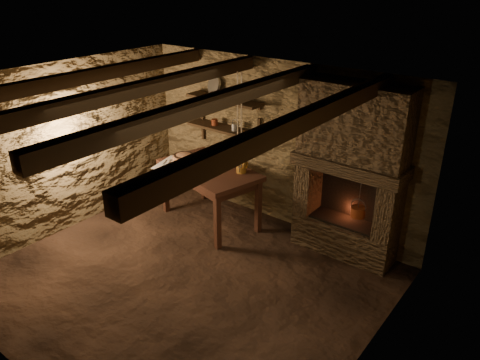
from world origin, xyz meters
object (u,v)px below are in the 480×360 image
Objects in this scene: stoneware_jug at (242,159)px; red_pot at (358,211)px; iron_stockpot at (236,95)px; work_table at (210,193)px; wooden_bowl at (184,158)px.

red_pot is (1.67, 0.25, -0.39)m from stoneware_jug.
iron_stockpot is 2.37m from red_pot.
work_table is at bearing -143.83° from stoneware_jug.
wooden_bowl reaches higher than work_table.
work_table is 3.14× the size of red_pot.
wooden_bowl is at bearing -165.03° from work_table.
work_table is 7.89× the size of iron_stockpot.
stoneware_jug reaches higher than wooden_bowl.
iron_stockpot reaches higher than red_pot.
work_table is 2.20m from red_pot.
wooden_bowl is 0.67× the size of red_pot.
wooden_bowl is 1.69× the size of iron_stockpot.
work_table is 0.66m from wooden_bowl.
iron_stockpot is at bearing 155.58° from stoneware_jug.
work_table is 4.68× the size of wooden_bowl.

